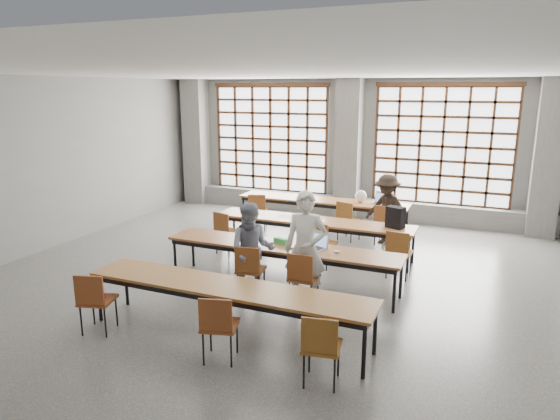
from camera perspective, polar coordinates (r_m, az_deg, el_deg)
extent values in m
plane|color=#494947|center=(8.48, -1.97, -8.84)|extent=(11.00, 11.00, 0.00)
plane|color=silver|center=(7.83, -2.18, 15.54)|extent=(11.00, 11.00, 0.00)
plane|color=slate|center=(13.11, 8.17, 7.01)|extent=(10.00, 0.00, 10.00)
plane|color=slate|center=(11.03, -26.44, 4.47)|extent=(0.00, 11.00, 11.00)
cube|color=#5A5A57|center=(14.66, -9.53, 7.66)|extent=(0.60, 0.55, 3.50)
cube|color=#5A5A57|center=(12.84, 7.85, 6.88)|extent=(0.60, 0.55, 3.50)
cube|color=#5A5A57|center=(12.47, 28.31, 5.17)|extent=(0.60, 0.55, 3.50)
cube|color=white|center=(13.81, -0.97, 8.11)|extent=(3.20, 0.02, 2.80)
cube|color=black|center=(13.74, -1.11, 8.08)|extent=(3.20, 0.05, 2.80)
cube|color=black|center=(13.96, -1.08, 2.15)|extent=(3.32, 0.07, 0.10)
cube|color=black|center=(13.68, -1.14, 14.14)|extent=(3.32, 0.07, 0.10)
cube|color=white|center=(12.69, 18.10, 6.94)|extent=(3.20, 0.02, 2.80)
cube|color=black|center=(12.61, 18.07, 6.91)|extent=(3.20, 0.05, 2.80)
cube|color=black|center=(12.85, 17.59, 0.48)|extent=(3.32, 0.07, 0.10)
cube|color=black|center=(12.54, 18.57, 13.49)|extent=(3.32, 0.07, 0.10)
cube|color=#5A5A57|center=(13.18, 7.73, 0.43)|extent=(9.80, 0.35, 0.50)
cube|color=brown|center=(11.68, 4.85, 1.11)|extent=(4.00, 0.70, 0.04)
cube|color=black|center=(11.69, 4.84, 0.82)|extent=(3.90, 0.64, 0.08)
cylinder|color=black|center=(12.22, -4.20, -0.07)|extent=(0.05, 0.05, 0.69)
cylinder|color=black|center=(12.72, -3.02, 0.50)|extent=(0.05, 0.05, 0.69)
cylinder|color=black|center=(11.06, 13.83, -1.91)|extent=(0.05, 0.05, 0.69)
cylinder|color=black|center=(11.62, 14.30, -1.20)|extent=(0.05, 0.05, 0.69)
cube|color=brown|center=(9.87, 3.76, -1.23)|extent=(4.00, 0.70, 0.04)
cube|color=black|center=(9.88, 3.76, -1.57)|extent=(3.90, 0.64, 0.08)
cylinder|color=black|center=(10.48, -6.77, -2.48)|extent=(0.05, 0.05, 0.69)
cylinder|color=black|center=(10.96, -5.28, -1.71)|extent=(0.05, 0.05, 0.69)
cylinder|color=black|center=(9.27, 14.44, -4.99)|extent=(0.05, 0.05, 0.69)
cylinder|color=black|center=(9.82, 14.96, -3.97)|extent=(0.05, 0.05, 0.69)
cube|color=brown|center=(8.26, 0.20, -4.18)|extent=(4.00, 0.70, 0.04)
cube|color=black|center=(8.28, 0.20, -4.58)|extent=(3.90, 0.64, 0.08)
cylinder|color=black|center=(9.03, -11.90, -5.37)|extent=(0.05, 0.05, 0.69)
cylinder|color=black|center=(9.48, -9.92, -4.34)|extent=(0.05, 0.05, 0.69)
cylinder|color=black|center=(7.63, 12.92, -9.03)|extent=(0.05, 0.05, 0.69)
cylinder|color=black|center=(8.16, 13.66, -7.54)|extent=(0.05, 0.05, 0.69)
cube|color=brown|center=(6.68, -6.09, -8.72)|extent=(4.00, 0.70, 0.04)
cube|color=black|center=(6.70, -6.08, -9.20)|extent=(3.90, 0.64, 0.08)
cylinder|color=black|center=(7.67, -19.95, -9.41)|extent=(0.05, 0.05, 0.69)
cylinder|color=black|center=(8.07, -17.16, -8.03)|extent=(0.05, 0.05, 0.69)
cylinder|color=black|center=(5.97, 9.58, -15.63)|extent=(0.05, 0.05, 0.69)
cylinder|color=black|center=(6.47, 10.82, -13.24)|extent=(0.05, 0.05, 0.69)
cube|color=brown|center=(11.74, -2.52, -0.09)|extent=(0.53, 0.53, 0.04)
cube|color=brown|center=(11.50, -2.67, 0.79)|extent=(0.39, 0.15, 0.40)
cylinder|color=black|center=(11.80, -2.51, -1.15)|extent=(0.02, 0.02, 0.45)
cube|color=brown|center=(11.01, 7.89, -1.15)|extent=(0.53, 0.53, 0.04)
cube|color=brown|center=(10.79, 7.36, -0.18)|extent=(0.39, 0.15, 0.40)
cylinder|color=black|center=(11.07, 7.85, -2.28)|extent=(0.02, 0.02, 0.45)
cube|color=brown|center=(10.84, 11.97, -1.56)|extent=(0.47, 0.47, 0.04)
cube|color=brown|center=(10.60, 11.70, -0.61)|extent=(0.40, 0.08, 0.40)
cylinder|color=black|center=(10.90, 11.91, -2.70)|extent=(0.02, 0.02, 0.45)
cube|color=brown|center=(10.08, -5.93, -2.49)|extent=(0.51, 0.51, 0.04)
cube|color=brown|center=(9.88, -6.76, -1.46)|extent=(0.39, 0.13, 0.40)
cylinder|color=black|center=(10.14, -5.90, -3.71)|extent=(0.02, 0.02, 0.45)
cube|color=brown|center=(9.32, 4.95, -3.83)|extent=(0.49, 0.49, 0.04)
cube|color=brown|center=(9.08, 4.38, -2.76)|extent=(0.40, 0.10, 0.40)
cylinder|color=black|center=(9.39, 4.92, -5.14)|extent=(0.02, 0.02, 0.45)
cube|color=brown|center=(9.01, 13.48, -4.78)|extent=(0.44, 0.44, 0.04)
cube|color=brown|center=(8.76, 13.26, -3.73)|extent=(0.40, 0.05, 0.40)
cylinder|color=black|center=(9.08, 13.40, -6.13)|extent=(0.02, 0.02, 0.45)
cube|color=brown|center=(7.99, -3.33, -6.81)|extent=(0.48, 0.48, 0.04)
cube|color=brown|center=(7.74, -3.78, -5.72)|extent=(0.40, 0.09, 0.40)
cylinder|color=black|center=(8.08, -3.31, -8.31)|extent=(0.02, 0.02, 0.45)
cube|color=brown|center=(7.66, 2.78, -7.73)|extent=(0.43, 0.43, 0.04)
cube|color=brown|center=(7.40, 2.28, -6.60)|extent=(0.40, 0.04, 0.40)
cylinder|color=black|center=(7.75, 2.76, -9.28)|extent=(0.02, 0.02, 0.45)
cube|color=brown|center=(7.32, -20.11, -9.67)|extent=(0.52, 0.52, 0.04)
cube|color=brown|center=(7.07, -21.00, -8.56)|extent=(0.39, 0.14, 0.40)
cylinder|color=black|center=(7.41, -19.97, -11.27)|extent=(0.02, 0.02, 0.45)
cube|color=brown|center=(6.26, -6.87, -12.96)|extent=(0.52, 0.52, 0.04)
cube|color=brown|center=(5.99, -7.40, -11.84)|extent=(0.39, 0.14, 0.40)
cylinder|color=black|center=(6.36, -6.81, -14.77)|extent=(0.02, 0.02, 0.45)
cube|color=brown|center=(5.79, 4.81, -15.26)|extent=(0.48, 0.48, 0.04)
cube|color=brown|center=(5.51, 4.52, -14.15)|extent=(0.40, 0.09, 0.40)
cylinder|color=black|center=(5.90, 4.76, -17.17)|extent=(0.02, 0.02, 0.45)
imported|color=silver|center=(7.56, 2.95, -4.49)|extent=(0.71, 0.53, 1.78)
imported|color=#18244A|center=(7.93, -3.20, -4.58)|extent=(0.89, 0.79, 1.53)
imported|color=black|center=(10.81, 12.10, 0.05)|extent=(1.11, 0.89, 1.51)
cube|color=#BCBDC1|center=(8.11, 3.93, -4.34)|extent=(0.43, 0.37, 0.02)
cube|color=black|center=(8.10, 3.89, -4.27)|extent=(0.34, 0.27, 0.00)
cube|color=#BCBDC1|center=(8.18, 4.57, -3.31)|extent=(0.36, 0.19, 0.26)
cube|color=#93B8FF|center=(8.18, 4.52, -3.50)|extent=(0.31, 0.15, 0.21)
cube|color=silver|center=(11.39, 11.40, 0.71)|extent=(0.40, 0.32, 0.02)
cube|color=black|center=(11.38, 11.38, 0.76)|extent=(0.33, 0.23, 0.00)
cube|color=silver|center=(11.49, 11.69, 1.42)|extent=(0.37, 0.13, 0.26)
cube|color=#93B1FF|center=(11.48, 11.66, 1.29)|extent=(0.31, 0.10, 0.21)
ellipsoid|color=white|center=(7.93, 6.51, -4.75)|extent=(0.10, 0.07, 0.04)
cube|color=green|center=(8.33, 0.09, -3.56)|extent=(0.27, 0.16, 0.09)
cube|color=black|center=(8.10, 1.10, -4.35)|extent=(0.14, 0.09, 0.01)
cube|color=white|center=(10.11, 0.65, -0.71)|extent=(0.33, 0.26, 0.00)
cube|color=white|center=(9.91, 2.03, -1.01)|extent=(0.31, 0.23, 0.00)
cube|color=white|center=(9.83, 4.32, -1.17)|extent=(0.31, 0.23, 0.00)
cube|color=black|center=(9.48, 13.06, -0.81)|extent=(0.37, 0.29, 0.40)
ellipsoid|color=white|center=(11.45, 9.23, 1.56)|extent=(0.27, 0.22, 0.29)
cube|color=#A7142A|center=(7.30, -20.15, -9.31)|extent=(0.21, 0.12, 0.06)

